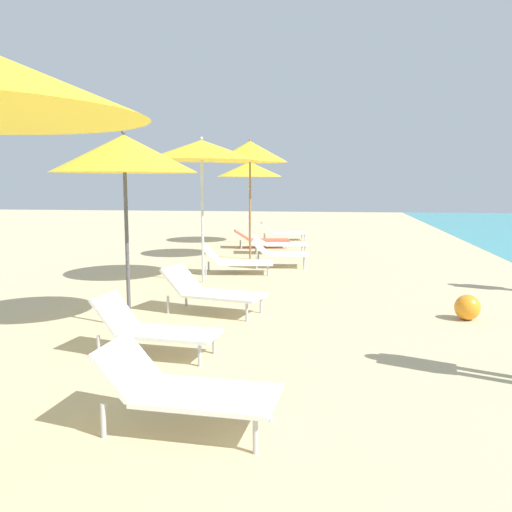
% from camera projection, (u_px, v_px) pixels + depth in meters
% --- Properties ---
extents(lounger_third_shoreside, '(1.41, 0.74, 0.66)m').
position_uv_depth(lounger_third_shoreside, '(184.00, 387.00, 4.28)').
color(lounger_third_shoreside, white).
rests_on(lounger_third_shoreside, ground).
extents(umbrella_fourth, '(1.86, 1.86, 2.56)m').
position_uv_depth(umbrella_fourth, '(124.00, 154.00, 7.05)').
color(umbrella_fourth, '#4C4C51').
rests_on(umbrella_fourth, ground).
extents(lounger_fourth_shoreside, '(1.57, 0.97, 0.66)m').
position_uv_depth(lounger_fourth_shoreside, '(212.00, 291.00, 8.11)').
color(lounger_fourth_shoreside, white).
rests_on(lounger_fourth_shoreside, ground).
extents(lounger_fourth_inland, '(1.41, 0.71, 0.65)m').
position_uv_depth(lounger_fourth_inland, '(153.00, 328.00, 6.13)').
color(lounger_fourth_inland, white).
rests_on(lounger_fourth_inland, ground).
extents(umbrella_fifth, '(2.14, 2.14, 2.74)m').
position_uv_depth(umbrella_fifth, '(202.00, 150.00, 10.31)').
color(umbrella_fifth, silver).
rests_on(umbrella_fifth, ground).
extents(lounger_fifth_shoreside, '(1.56, 0.85, 0.62)m').
position_uv_depth(lounger_fifth_shoreside, '(235.00, 260.00, 11.62)').
color(lounger_fifth_shoreside, white).
rests_on(lounger_fifth_shoreside, ground).
extents(umbrella_sixth, '(1.85, 1.85, 2.96)m').
position_uv_depth(umbrella_sixth, '(250.00, 152.00, 13.50)').
color(umbrella_sixth, olive).
rests_on(umbrella_sixth, ground).
extents(lounger_sixth_shoreside, '(1.66, 0.95, 0.53)m').
position_uv_depth(lounger_sixth_shoreside, '(278.00, 243.00, 14.92)').
color(lounger_sixth_shoreside, white).
rests_on(lounger_sixth_shoreside, ground).
extents(lounger_sixth_inland, '(1.32, 0.77, 0.62)m').
position_uv_depth(lounger_sixth_inland, '(279.00, 252.00, 12.49)').
color(lounger_sixth_inland, white).
rests_on(lounger_sixth_inland, ground).
extents(umbrella_farthest, '(2.03, 2.03, 2.59)m').
position_uv_depth(umbrella_farthest, '(249.00, 169.00, 17.19)').
color(umbrella_farthest, silver).
rests_on(umbrella_farthest, ground).
extents(lounger_farthest_shoreside, '(1.61, 0.95, 0.60)m').
position_uv_depth(lounger_farthest_shoreside, '(283.00, 232.00, 18.28)').
color(lounger_farthest_shoreside, white).
rests_on(lounger_farthest_shoreside, ground).
extents(lounger_farthest_inland, '(1.70, 0.99, 0.52)m').
position_uv_depth(lounger_farthest_inland, '(261.00, 239.00, 16.18)').
color(lounger_farthest_inland, '#D8593F').
rests_on(lounger_farthest_inland, ground).
extents(beach_ball, '(0.35, 0.35, 0.35)m').
position_uv_depth(beach_ball, '(467.00, 307.00, 7.72)').
color(beach_ball, orange).
rests_on(beach_ball, ground).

